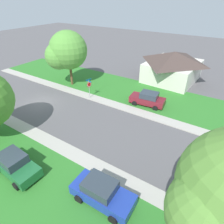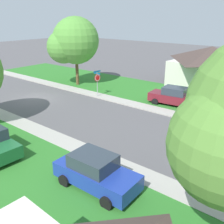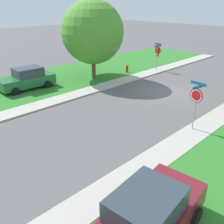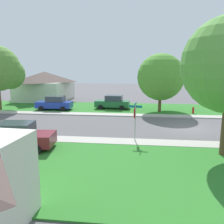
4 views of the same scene
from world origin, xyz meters
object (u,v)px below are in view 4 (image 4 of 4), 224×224
Objects in this scene: tree_across_left at (0,70)px; fire_hydrant at (193,110)px; stop_sign_far_corner at (135,115)px; house_right_setback at (45,85)px; tree_sidewalk_far at (162,78)px; car_green_driveway_right at (113,102)px; car_maroon_across_road at (18,136)px; car_blue_near_corner at (55,103)px.

fire_hydrant is (-0.08, -22.89, -4.48)m from tree_across_left.
stop_sign_far_corner is 0.30× the size of house_right_setback.
house_right_setback is at bearing 64.60° from tree_sidewalk_far.
fire_hydrant is at bearing -103.60° from car_green_driveway_right.
fire_hydrant is (10.66, -6.39, -1.45)m from stop_sign_far_corner.
fire_hydrant is at bearing -45.89° from car_maroon_across_road.
tree_across_left is at bearing 34.88° from car_maroon_across_road.
fire_hydrant is (13.21, -13.63, -0.44)m from car_maroon_across_road.
tree_across_left is at bearing 56.93° from stop_sign_far_corner.
stop_sign_far_corner reaches higher than car_maroon_across_road.
house_right_setback reaches higher than stop_sign_far_corner.
car_green_driveway_right is 0.56× the size of tree_across_left.
house_right_setback is (22.74, 7.68, 1.50)m from car_maroon_across_road.
house_right_setback is at bearing 28.64° from car_blue_near_corner.
car_green_driveway_right reaches higher than fire_hydrant.
car_maroon_across_road is 16.70m from tree_across_left.
tree_sidewalk_far reaches higher than car_blue_near_corner.
house_right_setback reaches higher than car_maroon_across_road.
car_blue_near_corner is 0.98× the size of car_maroon_across_road.
tree_sidewalk_far is 0.87× the size of tree_across_left.
car_green_driveway_right is 16.05m from car_maroon_across_road.
tree_sidewalk_far is 0.73× the size of house_right_setback.
stop_sign_far_corner is 0.62× the size of car_maroon_across_road.
car_green_driveway_right is 0.98× the size of car_maroon_across_road.
tree_across_left is (-0.98, 19.42, 0.97)m from tree_sidewalk_far.
stop_sign_far_corner is at bearing -70.60° from car_maroon_across_road.
fire_hydrant is (-1.06, -3.47, -3.51)m from tree_sidewalk_far.
stop_sign_far_corner is at bearing -143.56° from house_right_setback.
car_blue_near_corner is 0.99× the size of car_green_driveway_right.
car_blue_near_corner is 14.11m from car_maroon_across_road.
stop_sign_far_corner is 0.41× the size of tree_sidewalk_far.
car_green_driveway_right is at bearing -121.36° from house_right_setback.
tree_sidewalk_far reaches higher than car_green_driveway_right.
tree_across_left is (-2.19, 13.49, 4.04)m from car_green_driveway_right.
car_blue_near_corner is 13.33m from tree_sidewalk_far.
tree_sidewalk_far is (14.27, -10.15, 3.07)m from car_maroon_across_road.
tree_sidewalk_far is (-1.21, -5.93, 3.07)m from car_green_driveway_right.
tree_across_left is at bearing 99.24° from car_green_driveway_right.
car_blue_near_corner is 0.47× the size of house_right_setback.
tree_across_left is 0.84× the size of house_right_setback.
stop_sign_far_corner is 0.35× the size of tree_across_left.
tree_across_left is at bearing 92.90° from tree_sidewalk_far.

